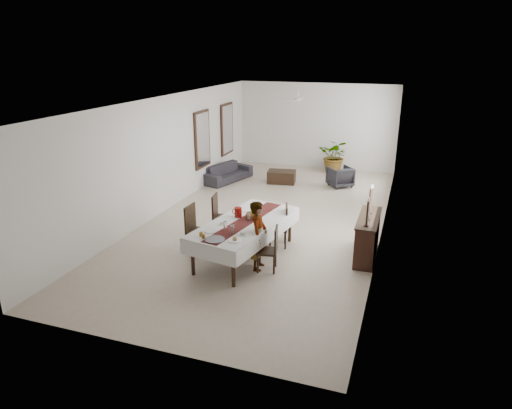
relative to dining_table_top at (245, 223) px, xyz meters
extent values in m
cube|color=#BCAC95|center=(-0.23, 2.43, -0.81)|extent=(6.00, 12.00, 0.00)
cube|color=white|center=(-0.23, 2.43, 2.39)|extent=(6.00, 12.00, 0.02)
cube|color=silver|center=(-0.23, 8.43, 0.79)|extent=(6.00, 0.02, 3.20)
cube|color=silver|center=(-0.23, -3.57, 0.79)|extent=(6.00, 0.02, 3.20)
cube|color=silver|center=(-3.23, 2.43, 0.79)|extent=(0.02, 12.00, 3.20)
cube|color=silver|center=(2.77, 2.43, 0.79)|extent=(0.02, 12.00, 3.20)
cube|color=black|center=(0.00, 0.00, 0.00)|extent=(1.58, 2.82, 0.06)
cylinder|color=black|center=(-0.71, -1.16, -0.42)|extent=(0.09, 0.09, 0.78)
cylinder|color=black|center=(0.25, -1.33, -0.42)|extent=(0.09, 0.09, 0.78)
cylinder|color=black|center=(-0.25, 1.33, -0.42)|extent=(0.09, 0.09, 0.78)
cylinder|color=black|center=(0.71, 1.16, -0.42)|extent=(0.09, 0.09, 0.78)
cube|color=silver|center=(0.00, 0.00, 0.03)|extent=(1.81, 3.06, 0.01)
cube|color=silver|center=(-0.64, 0.12, -0.13)|extent=(0.54, 2.82, 0.33)
cube|color=white|center=(0.64, -0.12, -0.13)|extent=(0.54, 2.82, 0.33)
cube|color=silver|center=(-0.26, -1.40, -0.13)|extent=(1.29, 0.25, 0.33)
cube|color=silver|center=(0.26, 1.40, -0.13)|extent=(1.29, 0.25, 0.33)
cube|color=maroon|center=(0.00, 0.00, 0.04)|extent=(0.89, 2.80, 0.00)
cylinder|color=maroon|center=(-0.24, 0.21, 0.15)|extent=(0.19, 0.19, 0.22)
torus|color=maroon|center=(-0.34, 0.23, 0.15)|extent=(0.14, 0.05, 0.13)
cylinder|color=silver|center=(0.00, -0.73, 0.13)|extent=(0.08, 0.08, 0.19)
cylinder|color=white|center=(-0.22, -0.58, 0.13)|extent=(0.08, 0.08, 0.19)
cylinder|color=white|center=(0.06, 0.04, 0.13)|extent=(0.08, 0.08, 0.19)
cylinder|color=silver|center=(0.21, -0.72, 0.07)|extent=(0.10, 0.10, 0.07)
cylinder|color=silver|center=(0.21, -0.72, 0.05)|extent=(0.17, 0.17, 0.01)
cylinder|color=white|center=(-0.40, -0.32, 0.07)|extent=(0.10, 0.10, 0.07)
cylinder|color=white|center=(-0.40, -0.32, 0.05)|extent=(0.17, 0.17, 0.01)
cylinder|color=white|center=(0.18, -1.05, 0.05)|extent=(0.27, 0.27, 0.02)
sphere|color=tan|center=(0.18, -1.05, 0.08)|extent=(0.10, 0.10, 0.10)
cylinder|color=white|center=(-0.48, -0.76, 0.05)|extent=(0.27, 0.27, 0.02)
cylinder|color=white|center=(-0.24, 0.67, 0.05)|extent=(0.27, 0.27, 0.02)
cylinder|color=#3E3E43|center=(-0.21, -1.15, 0.05)|extent=(0.40, 0.40, 0.02)
cylinder|color=brown|center=(-0.46, -1.13, 0.08)|extent=(0.07, 0.07, 0.08)
cylinder|color=#895C14|center=(-0.56, -1.05, 0.08)|extent=(0.07, 0.07, 0.08)
cylinder|color=brown|center=(0.11, 0.26, 0.10)|extent=(0.33, 0.33, 0.11)
sphere|color=maroon|center=(0.14, 0.28, 0.18)|extent=(0.10, 0.10, 0.10)
sphere|color=#567D25|center=(0.07, 0.30, 0.18)|extent=(0.09, 0.09, 0.09)
sphere|color=gold|center=(0.10, 0.21, 0.18)|extent=(0.09, 0.09, 0.09)
cube|color=black|center=(0.65, -0.45, -0.38)|extent=(0.48, 0.48, 0.05)
cylinder|color=black|center=(0.85, -0.59, -0.60)|extent=(0.05, 0.05, 0.41)
cylinder|color=black|center=(0.78, -0.26, -0.60)|extent=(0.05, 0.05, 0.41)
cylinder|color=black|center=(0.52, -0.65, -0.60)|extent=(0.05, 0.05, 0.41)
cylinder|color=black|center=(0.45, -0.32, -0.60)|extent=(0.05, 0.05, 0.41)
cube|color=black|center=(0.83, -0.42, -0.10)|extent=(0.11, 0.41, 0.52)
cube|color=black|center=(0.52, 0.79, -0.36)|extent=(0.53, 0.53, 0.05)
cylinder|color=black|center=(0.74, 0.68, -0.59)|extent=(0.05, 0.05, 0.42)
cylinder|color=black|center=(0.64, 1.01, -0.59)|extent=(0.05, 0.05, 0.42)
cylinder|color=black|center=(0.40, 0.57, -0.59)|extent=(0.05, 0.05, 0.42)
cylinder|color=black|center=(0.30, 0.91, -0.59)|extent=(0.05, 0.05, 0.42)
cube|color=black|center=(0.71, 0.85, -0.06)|extent=(0.16, 0.42, 0.55)
cube|color=black|center=(-1.08, -0.09, -0.32)|extent=(0.49, 0.49, 0.05)
cylinder|color=black|center=(-1.26, 0.11, -0.58)|extent=(0.05, 0.05, 0.46)
cylinder|color=black|center=(-1.28, -0.27, -0.58)|extent=(0.05, 0.05, 0.46)
cylinder|color=black|center=(-0.88, 0.09, -0.58)|extent=(0.05, 0.05, 0.46)
cylinder|color=black|center=(-0.90, -0.29, -0.58)|extent=(0.05, 0.05, 0.46)
cube|color=black|center=(-1.29, -0.08, 0.00)|extent=(0.06, 0.47, 0.59)
cube|color=black|center=(-0.94, 0.97, -0.34)|extent=(0.51, 0.51, 0.05)
cylinder|color=black|center=(-1.14, 1.12, -0.59)|extent=(0.05, 0.05, 0.44)
cylinder|color=black|center=(-1.09, 0.76, -0.59)|extent=(0.05, 0.05, 0.44)
cylinder|color=black|center=(-0.78, 1.18, -0.59)|extent=(0.05, 0.05, 0.44)
cylinder|color=black|center=(-0.73, 0.82, -0.59)|extent=(0.05, 0.05, 0.44)
cube|color=black|center=(-1.14, 0.94, -0.04)|extent=(0.11, 0.45, 0.57)
imported|color=gray|center=(0.45, -0.42, -0.06)|extent=(0.42, 0.58, 1.49)
cube|color=black|center=(2.55, 0.88, -0.35)|extent=(0.41, 1.52, 0.91)
cube|color=black|center=(2.55, 0.88, 0.12)|extent=(0.45, 1.58, 0.03)
cylinder|color=black|center=(2.55, 0.32, 0.15)|extent=(0.10, 0.10, 0.03)
cylinder|color=black|center=(2.55, 0.32, 0.42)|extent=(0.05, 0.05, 0.51)
cylinder|color=beige|center=(2.55, 0.32, 0.71)|extent=(0.04, 0.04, 0.08)
cylinder|color=black|center=(2.55, 0.73, 0.15)|extent=(0.10, 0.10, 0.03)
cylinder|color=black|center=(2.55, 0.73, 0.50)|extent=(0.05, 0.05, 0.66)
cylinder|color=beige|center=(2.55, 0.73, 0.87)|extent=(0.04, 0.04, 0.08)
cylinder|color=black|center=(2.55, 1.13, 0.15)|extent=(0.10, 0.10, 0.03)
cylinder|color=black|center=(2.55, 1.13, 0.45)|extent=(0.05, 0.05, 0.56)
cylinder|color=beige|center=(2.55, 1.13, 0.76)|extent=(0.04, 0.04, 0.08)
imported|color=#2C292F|center=(-2.72, 5.56, -0.52)|extent=(1.32, 2.12, 0.58)
imported|color=#2A282E|center=(1.12, 6.15, -0.47)|extent=(1.02, 1.02, 0.67)
cube|color=black|center=(-0.86, 5.94, -0.60)|extent=(1.02, 0.76, 0.42)
imported|color=#2A5B24|center=(0.64, 7.89, -0.18)|extent=(1.21, 1.07, 1.25)
cube|color=black|center=(-3.19, 4.63, 0.79)|extent=(0.06, 1.05, 1.85)
cube|color=white|center=(-3.15, 4.63, 0.79)|extent=(0.01, 0.90, 1.70)
cube|color=black|center=(-3.19, 6.73, 0.79)|extent=(0.06, 1.05, 1.85)
cube|color=white|center=(-3.15, 6.73, 0.79)|extent=(0.01, 0.90, 1.70)
cylinder|color=white|center=(-0.23, 5.43, 2.29)|extent=(0.04, 0.04, 0.20)
cylinder|color=white|center=(-0.23, 5.43, 2.09)|extent=(0.16, 0.16, 0.08)
cube|color=silver|center=(-0.23, 5.78, 2.09)|extent=(0.10, 0.55, 0.01)
cube|color=white|center=(-0.23, 5.08, 2.09)|extent=(0.10, 0.55, 0.01)
cube|color=silver|center=(0.12, 5.43, 2.09)|extent=(0.55, 0.10, 0.01)
cube|color=silver|center=(-0.58, 5.43, 2.09)|extent=(0.55, 0.10, 0.01)
camera|label=1|loc=(3.24, -8.68, 3.64)|focal=32.00mm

